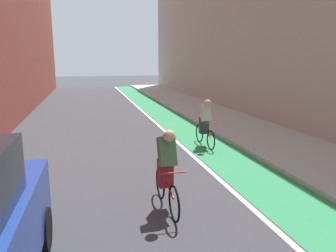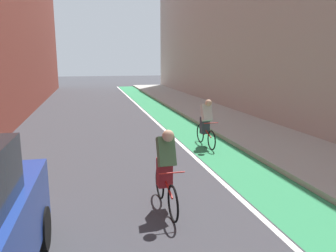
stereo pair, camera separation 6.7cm
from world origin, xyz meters
The scene contains 7 objects.
ground_plane centered at (0.00, 18.17, 0.00)m, with size 97.56×97.56×0.00m, color #38383D.
bike_lane_paint centered at (2.93, 20.17, 0.00)m, with size 1.60×44.34×0.00m, color #2D8451.
lane_divider_stripe centered at (2.03, 20.17, 0.00)m, with size 0.12×44.34×0.00m, color white.
sidewalk_right centered at (5.31, 20.17, 0.07)m, with size 3.16×44.34×0.14m, color #A8A59E.
building_facade_right centered at (8.09, 22.17, 5.03)m, with size 2.40×40.34×10.07m, color #B2ADA3.
cyclist_trailing centered at (0.40, 12.08, 0.81)m, with size 0.48×1.73×1.62m.
cyclist_far centered at (2.80, 16.42, 0.85)m, with size 0.48×1.70×1.60m.
Camera 2 is at (-0.96, 6.25, 2.87)m, focal length 35.01 mm.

